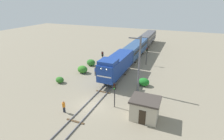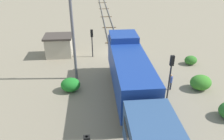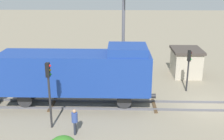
{
  "view_description": "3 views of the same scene",
  "coord_description": "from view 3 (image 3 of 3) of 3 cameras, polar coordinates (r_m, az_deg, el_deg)",
  "views": [
    {
      "loc": [
        10.65,
        -18.16,
        13.67
      ],
      "look_at": [
        -0.67,
        9.27,
        1.73
      ],
      "focal_mm": 28.0,
      "sensor_mm": 36.0,
      "label": 1
    },
    {
      "loc": [
        3.11,
        26.93,
        11.74
      ],
      "look_at": [
        1.32,
        7.76,
        1.59
      ],
      "focal_mm": 35.0,
      "sensor_mm": 36.0,
      "label": 2
    },
    {
      "loc": [
        -19.71,
        6.63,
        9.28
      ],
      "look_at": [
        0.71,
        7.21,
        2.68
      ],
      "focal_mm": 45.0,
      "sensor_mm": 36.0,
      "label": 3
    }
  ],
  "objects": [
    {
      "name": "ground_plane",
      "position": [
        22.77,
        18.55,
        -7.13
      ],
      "size": [
        141.82,
        141.82,
        0.0
      ],
      "primitive_type": "plane",
      "color": "gray"
    },
    {
      "name": "railway_track",
      "position": [
        22.74,
        18.56,
        -6.96
      ],
      "size": [
        2.4,
        94.55,
        0.16
      ],
      "color": "#595960",
      "rests_on": "ground"
    },
    {
      "name": "locomotive",
      "position": [
        20.99,
        -6.97,
        -0.28
      ],
      "size": [
        2.9,
        11.6,
        4.6
      ],
      "color": "navy",
      "rests_on": "railway_track"
    },
    {
      "name": "traffic_signal_near",
      "position": [
        24.59,
        15.33,
        1.35
      ],
      "size": [
        0.32,
        0.34,
        3.63
      ],
      "color": "#262628",
      "rests_on": "ground"
    },
    {
      "name": "traffic_signal_mid",
      "position": [
        18.0,
        -12.7,
        -2.74
      ],
      "size": [
        0.32,
        0.34,
        4.43
      ],
      "color": "#262628",
      "rests_on": "ground"
    },
    {
      "name": "worker_by_signal",
      "position": [
        17.8,
        -7.59,
        -10.0
      ],
      "size": [
        0.38,
        0.38,
        1.7
      ],
      "rotation": [
        0.0,
        0.0,
        3.67
      ],
      "color": "#262B38",
      "rests_on": "ground"
    },
    {
      "name": "catenary_mast",
      "position": [
        25.07,
        2.32,
        7.41
      ],
      "size": [
        1.94,
        0.28,
        8.92
      ],
      "color": "#595960",
      "rests_on": "ground"
    },
    {
      "name": "relay_hut",
      "position": [
        29.1,
        14.8,
        1.59
      ],
      "size": [
        3.5,
        2.9,
        2.74
      ],
      "color": "#B2A893",
      "rests_on": "ground"
    },
    {
      "name": "bush_far",
      "position": [
        26.65,
        -2.93,
        -0.94
      ],
      "size": [
        1.86,
        1.53,
        1.36
      ],
      "primitive_type": "ellipsoid",
      "color": "#1E7926",
      "rests_on": "ground"
    }
  ]
}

